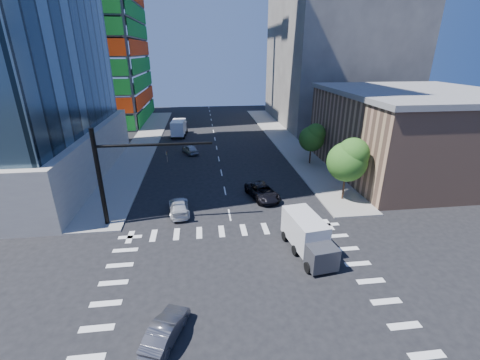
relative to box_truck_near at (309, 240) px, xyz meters
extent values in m
plane|color=black|center=(-5.61, -4.70, -1.28)|extent=(160.00, 160.00, 0.00)
cube|color=silver|center=(-5.61, -4.70, -1.28)|extent=(20.00, 20.00, 0.01)
cube|color=gray|center=(6.89, 35.30, -1.21)|extent=(5.00, 60.00, 0.15)
cube|color=gray|center=(-18.11, 35.30, -1.21)|extent=(5.00, 60.00, 0.15)
cube|color=#1B942E|center=(-20.51, 57.30, 23.22)|extent=(0.12, 24.00, 49.00)
cube|color=#9B715A|center=(19.39, 17.30, 3.72)|extent=(20.00, 22.00, 10.00)
cube|color=slate|center=(19.39, 17.30, 9.02)|extent=(20.50, 22.50, 0.60)
cube|color=#605A56|center=(21.39, 50.30, 12.72)|extent=(24.00, 30.00, 28.00)
cylinder|color=black|center=(-17.11, 6.80, 3.37)|extent=(0.40, 0.40, 9.00)
cylinder|color=black|center=(-12.11, 6.80, 6.27)|extent=(10.00, 0.24, 0.24)
imported|color=black|center=(-11.11, 6.80, 5.17)|extent=(0.16, 0.20, 1.00)
cylinder|color=#382316|center=(6.89, 9.30, 0.00)|extent=(0.20, 0.20, 2.27)
sphere|color=#134914|center=(6.89, 9.30, 3.09)|extent=(4.16, 4.16, 4.16)
sphere|color=#4A7F2A|center=(7.29, 9.00, 4.07)|extent=(3.25, 3.25, 3.25)
cylinder|color=#382316|center=(7.19, 21.30, -0.17)|extent=(0.20, 0.20, 1.92)
sphere|color=#134914|center=(7.19, 21.30, 2.44)|extent=(3.52, 3.52, 3.52)
sphere|color=#4A7F2A|center=(7.59, 21.00, 3.27)|extent=(2.75, 2.75, 2.75)
imported|color=black|center=(-1.66, 10.82, -0.55)|extent=(3.67, 5.75, 1.48)
imported|color=white|center=(-10.58, 8.37, -0.60)|extent=(2.40, 4.87, 1.36)
imported|color=#9A9CA2|center=(-9.93, 28.57, -0.60)|extent=(3.02, 4.35, 1.38)
imported|color=#57565C|center=(-10.48, -6.91, -0.64)|extent=(2.67, 4.11, 1.28)
cube|color=#BDBDBF|center=(0.00, 0.00, 0.44)|extent=(2.78, 4.79, 2.36)
cube|color=#3C3D43|center=(0.00, 0.00, -0.15)|extent=(2.29, 1.90, 1.72)
cube|color=white|center=(-12.19, 40.48, 0.56)|extent=(2.68, 5.01, 2.52)
cube|color=#3C3D43|center=(-12.19, 40.48, -0.07)|extent=(2.35, 1.90, 1.84)
camera|label=1|loc=(-7.99, -20.75, 13.78)|focal=24.00mm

